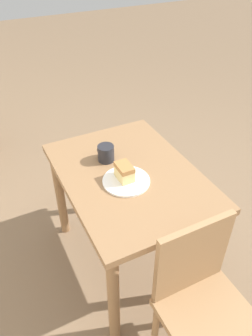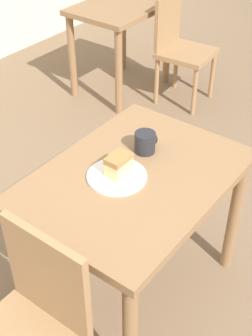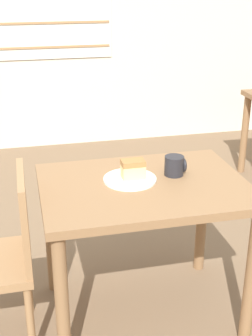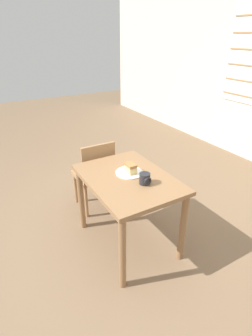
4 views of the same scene
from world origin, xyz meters
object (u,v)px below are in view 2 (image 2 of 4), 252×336
dining_table_near (134,196)px  chair_near_window (29,330)px  dining_table_far (121,23)px  chair_far_corner (180,46)px  plate (117,176)px  cake_slice (119,165)px  coffee_mug (145,142)px

dining_table_near → chair_near_window: 0.70m
dining_table_far → chair_far_corner: chair_far_corner is taller
plate → cake_slice: cake_slice is taller
dining_table_far → chair_far_corner: size_ratio=0.91×
dining_table_near → coffee_mug: 0.25m
dining_table_far → plate: 2.22m
coffee_mug → dining_table_far: bearing=40.8°
plate → cake_slice: 0.05m
chair_far_corner → coffee_mug: size_ratio=8.41×
dining_table_near → chair_near_window: chair_near_window is taller
dining_table_near → plate: bearing=138.4°
dining_table_near → dining_table_far: (1.71, 1.39, -0.04)m
chair_near_window → coffee_mug: chair_near_window is taller
plate → dining_table_near: bearing=-41.6°
chair_far_corner → cake_slice: 2.10m
plate → coffee_mug: coffee_mug is taller
chair_near_window → cake_slice: chair_near_window is taller
dining_table_far → plate: size_ratio=3.12×
plate → coffee_mug: size_ratio=2.47×
chair_near_window → coffee_mug: bearing=96.4°
chair_near_window → cake_slice: 0.73m
cake_slice → coffee_mug: cake_slice is taller
chair_near_window → coffee_mug: size_ratio=8.41×
dining_table_near → coffee_mug: size_ratio=9.49×
dining_table_near → dining_table_far: bearing=39.1°
chair_far_corner → coffee_mug: chair_far_corner is taller
chair_near_window → chair_far_corner: (2.53, 0.93, 0.00)m
chair_near_window → plate: bearing=97.2°
dining_table_near → chair_far_corner: bearing=25.9°
dining_table_far → plate: bearing=-142.8°
dining_table_near → chair_far_corner: (1.85, 0.90, -0.15)m
plate → dining_table_far: bearing=37.2°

